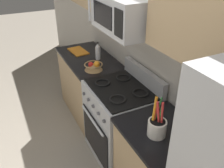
{
  "coord_description": "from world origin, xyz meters",
  "views": [
    {
      "loc": [
        1.94,
        -0.44,
        2.25
      ],
      "look_at": [
        0.04,
        0.5,
        1.03
      ],
      "focal_mm": 38.83,
      "sensor_mm": 36.0,
      "label": 1
    }
  ],
  "objects_px": {
    "range_oven": "(120,122)",
    "utensil_crock": "(157,127)",
    "microwave": "(125,14)",
    "bottle_soy": "(184,151)",
    "cutting_board": "(78,51)",
    "bottle_vinegar": "(98,51)",
    "fruit_basket": "(94,66)"
  },
  "relations": [
    {
      "from": "bottle_vinegar",
      "to": "bottle_soy",
      "type": "xyz_separation_m",
      "value": [
        1.92,
        -0.19,
        0.01
      ]
    },
    {
      "from": "microwave",
      "to": "fruit_basket",
      "type": "relative_size",
      "value": 3.02
    },
    {
      "from": "utensil_crock",
      "to": "cutting_board",
      "type": "relative_size",
      "value": 1.02
    },
    {
      "from": "microwave",
      "to": "bottle_soy",
      "type": "height_order",
      "value": "microwave"
    },
    {
      "from": "cutting_board",
      "to": "bottle_vinegar",
      "type": "height_order",
      "value": "bottle_vinegar"
    },
    {
      "from": "range_oven",
      "to": "bottle_soy",
      "type": "bearing_deg",
      "value": -4.71
    },
    {
      "from": "range_oven",
      "to": "bottle_vinegar",
      "type": "xyz_separation_m",
      "value": [
        -0.84,
        0.1,
        0.55
      ]
    },
    {
      "from": "range_oven",
      "to": "cutting_board",
      "type": "height_order",
      "value": "range_oven"
    },
    {
      "from": "range_oven",
      "to": "cutting_board",
      "type": "relative_size",
      "value": 3.22
    },
    {
      "from": "microwave",
      "to": "cutting_board",
      "type": "xyz_separation_m",
      "value": [
        -1.21,
        -0.08,
        -0.79
      ]
    },
    {
      "from": "range_oven",
      "to": "utensil_crock",
      "type": "height_order",
      "value": "utensil_crock"
    },
    {
      "from": "cutting_board",
      "to": "bottle_soy",
      "type": "distance_m",
      "value": 2.29
    },
    {
      "from": "range_oven",
      "to": "bottle_soy",
      "type": "height_order",
      "value": "bottle_soy"
    },
    {
      "from": "range_oven",
      "to": "microwave",
      "type": "relative_size",
      "value": 1.57
    },
    {
      "from": "microwave",
      "to": "fruit_basket",
      "type": "height_order",
      "value": "microwave"
    },
    {
      "from": "bottle_vinegar",
      "to": "bottle_soy",
      "type": "distance_m",
      "value": 1.93
    },
    {
      "from": "range_oven",
      "to": "bottle_soy",
      "type": "distance_m",
      "value": 1.21
    },
    {
      "from": "utensil_crock",
      "to": "bottle_soy",
      "type": "distance_m",
      "value": 0.32
    },
    {
      "from": "microwave",
      "to": "fruit_basket",
      "type": "xyz_separation_m",
      "value": [
        -0.56,
        -0.11,
        -0.75
      ]
    },
    {
      "from": "microwave",
      "to": "bottle_soy",
      "type": "distance_m",
      "value": 1.28
    },
    {
      "from": "bottle_vinegar",
      "to": "fruit_basket",
      "type": "bearing_deg",
      "value": -32.75
    },
    {
      "from": "fruit_basket",
      "to": "bottle_soy",
      "type": "bearing_deg",
      "value": -0.31
    },
    {
      "from": "range_oven",
      "to": "utensil_crock",
      "type": "bearing_deg",
      "value": -6.13
    },
    {
      "from": "microwave",
      "to": "cutting_board",
      "type": "relative_size",
      "value": 2.05
    },
    {
      "from": "range_oven",
      "to": "cutting_board",
      "type": "xyz_separation_m",
      "value": [
        -1.21,
        -0.06,
        0.44
      ]
    },
    {
      "from": "bottle_vinegar",
      "to": "range_oven",
      "type": "bearing_deg",
      "value": -6.67
    },
    {
      "from": "range_oven",
      "to": "utensil_crock",
      "type": "distance_m",
      "value": 0.92
    },
    {
      "from": "range_oven",
      "to": "bottle_vinegar",
      "type": "distance_m",
      "value": 1.01
    },
    {
      "from": "cutting_board",
      "to": "bottle_vinegar",
      "type": "distance_m",
      "value": 0.41
    },
    {
      "from": "utensil_crock",
      "to": "fruit_basket",
      "type": "relative_size",
      "value": 1.49
    },
    {
      "from": "microwave",
      "to": "bottle_soy",
      "type": "relative_size",
      "value": 2.76
    },
    {
      "from": "cutting_board",
      "to": "microwave",
      "type": "bearing_deg",
      "value": 4.02
    }
  ]
}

